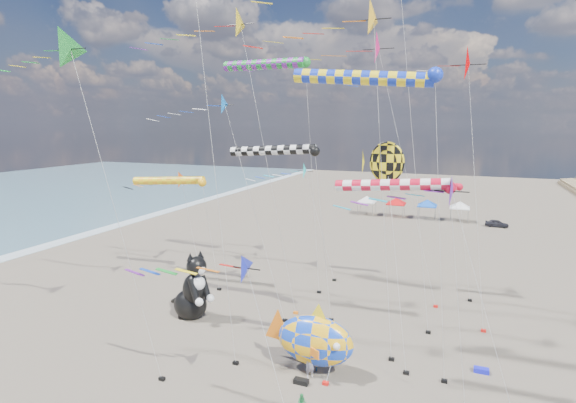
{
  "coord_description": "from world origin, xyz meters",
  "views": [
    {
      "loc": [
        9.27,
        -15.67,
        15.47
      ],
      "look_at": [
        -1.64,
        12.0,
        10.33
      ],
      "focal_mm": 28.0,
      "sensor_mm": 36.0,
      "label": 1
    }
  ],
  "objects_px": {
    "person_adult": "(310,365)",
    "child_blue": "(315,362)",
    "child_green": "(302,403)",
    "parked_car": "(497,223)",
    "fish_inflatable": "(314,340)",
    "cat_inflatable": "(193,284)"
  },
  "relations": [
    {
      "from": "fish_inflatable",
      "to": "parked_car",
      "type": "distance_m",
      "value": 50.63
    },
    {
      "from": "fish_inflatable",
      "to": "child_blue",
      "type": "bearing_deg",
      "value": 98.49
    },
    {
      "from": "fish_inflatable",
      "to": "child_blue",
      "type": "height_order",
      "value": "fish_inflatable"
    },
    {
      "from": "person_adult",
      "to": "child_green",
      "type": "xyz_separation_m",
      "value": [
        0.66,
        -3.34,
        -0.31
      ]
    },
    {
      "from": "parked_car",
      "to": "cat_inflatable",
      "type": "bearing_deg",
      "value": 157.01
    },
    {
      "from": "cat_inflatable",
      "to": "child_blue",
      "type": "relative_size",
      "value": 5.02
    },
    {
      "from": "person_adult",
      "to": "parked_car",
      "type": "xyz_separation_m",
      "value": [
        13.21,
        49.45,
        -0.27
      ]
    },
    {
      "from": "child_green",
      "to": "child_blue",
      "type": "bearing_deg",
      "value": 90.86
    },
    {
      "from": "fish_inflatable",
      "to": "parked_car",
      "type": "relative_size",
      "value": 2.0
    },
    {
      "from": "fish_inflatable",
      "to": "child_blue",
      "type": "distance_m",
      "value": 1.67
    },
    {
      "from": "person_adult",
      "to": "parked_car",
      "type": "bearing_deg",
      "value": 35.54
    },
    {
      "from": "person_adult",
      "to": "child_blue",
      "type": "bearing_deg",
      "value": 50.3
    },
    {
      "from": "fish_inflatable",
      "to": "person_adult",
      "type": "bearing_deg",
      "value": -95.25
    },
    {
      "from": "person_adult",
      "to": "child_blue",
      "type": "height_order",
      "value": "person_adult"
    },
    {
      "from": "cat_inflatable",
      "to": "fish_inflatable",
      "type": "xyz_separation_m",
      "value": [
        11.61,
        -4.24,
        -0.64
      ]
    },
    {
      "from": "parked_car",
      "to": "fish_inflatable",
      "type": "bearing_deg",
      "value": 170.97
    },
    {
      "from": "child_green",
      "to": "child_blue",
      "type": "height_order",
      "value": "child_blue"
    },
    {
      "from": "fish_inflatable",
      "to": "child_green",
      "type": "relative_size",
      "value": 6.3
    },
    {
      "from": "child_green",
      "to": "child_blue",
      "type": "xyz_separation_m",
      "value": [
        -0.65,
        4.26,
        0.04
      ]
    },
    {
      "from": "cat_inflatable",
      "to": "person_adult",
      "type": "relative_size",
      "value": 3.42
    },
    {
      "from": "cat_inflatable",
      "to": "child_green",
      "type": "bearing_deg",
      "value": -11.97
    },
    {
      "from": "child_blue",
      "to": "parked_car",
      "type": "relative_size",
      "value": 0.34
    }
  ]
}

